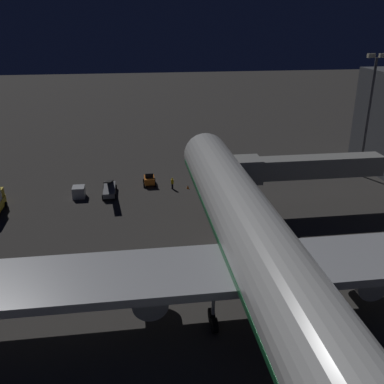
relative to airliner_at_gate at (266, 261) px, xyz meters
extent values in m
plane|color=#383533|center=(0.00, -12.48, -5.62)|extent=(320.00, 320.00, 0.00)
cylinder|color=silver|center=(0.00, -1.43, 0.12)|extent=(5.98, 54.05, 5.98)
sphere|color=silver|center=(0.00, -28.46, 0.12)|extent=(5.86, 5.86, 5.86)
cube|color=#196033|center=(0.00, -1.43, -0.33)|extent=(6.04, 51.89, 0.50)
cube|color=black|center=(0.00, -26.66, 1.17)|extent=(3.29, 1.40, 0.90)
cube|color=#B7BABF|center=(0.00, -0.82, -0.93)|extent=(49.18, 7.12, 0.70)
cylinder|color=#B7BABF|center=(-9.20, -1.82, -2.85)|extent=(2.84, 4.84, 2.84)
cylinder|color=black|center=(-9.20, -4.23, -2.85)|extent=(2.42, 0.15, 2.42)
cylinder|color=#B7BABF|center=(9.20, -1.82, -2.85)|extent=(2.84, 4.84, 2.84)
cylinder|color=black|center=(9.20, -4.23, -2.85)|extent=(2.42, 0.15, 2.42)
cylinder|color=#B7BABF|center=(0.00, -24.96, -3.34)|extent=(0.28, 0.28, 2.15)
cylinder|color=black|center=(0.00, -24.96, -5.02)|extent=(0.45, 1.20, 1.20)
cylinder|color=#B7BABF|center=(-4.20, 0.18, -3.34)|extent=(0.28, 0.28, 2.15)
cylinder|color=black|center=(-4.20, -0.47, -5.02)|extent=(0.45, 1.20, 1.20)
cylinder|color=black|center=(-4.20, 0.83, -5.02)|extent=(0.45, 1.20, 1.20)
cylinder|color=#B7BABF|center=(4.20, 0.18, -3.34)|extent=(0.28, 0.28, 2.15)
cylinder|color=black|center=(4.20, -0.47, -5.02)|extent=(0.45, 1.20, 1.20)
cylinder|color=black|center=(4.20, 0.83, -5.02)|extent=(0.45, 1.20, 1.20)
cube|color=#9E9E99|center=(-12.87, -21.34, 0.12)|extent=(17.54, 2.60, 2.50)
cube|color=#9E9E99|center=(-4.10, -21.34, 0.12)|extent=(3.20, 3.40, 3.00)
cube|color=black|center=(-2.70, -21.34, 0.12)|extent=(0.70, 3.20, 2.70)
cylinder|color=#B7BABF|center=(-5.10, -21.34, -3.38)|extent=(0.56, 0.56, 4.49)
cylinder|color=black|center=(-5.70, -21.34, -5.32)|extent=(0.25, 0.60, 0.60)
cylinder|color=black|center=(-4.50, -21.34, -5.32)|extent=(0.25, 0.60, 0.60)
cylinder|color=#59595E|center=(-25.50, -32.37, 3.36)|extent=(0.40, 0.40, 17.97)
cube|color=#F9EFC6|center=(-26.40, -32.37, 12.60)|extent=(1.10, 0.50, 0.60)
cube|color=#F9EFC6|center=(-24.60, -32.37, 12.60)|extent=(1.10, 0.50, 0.60)
cube|color=slate|center=(13.46, -29.78, -4.92)|extent=(1.60, 5.15, 0.70)
cube|color=black|center=(13.46, -29.78, -3.67)|extent=(0.90, 8.84, 3.04)
cylinder|color=black|center=(12.60, -31.59, -5.27)|extent=(0.24, 0.70, 0.70)
cylinder|color=black|center=(14.32, -31.59, -5.27)|extent=(0.24, 0.70, 0.70)
cylinder|color=black|center=(12.60, -27.98, -5.27)|extent=(0.24, 0.70, 0.70)
cylinder|color=black|center=(14.32, -27.98, -5.27)|extent=(0.24, 0.70, 0.70)
cylinder|color=black|center=(26.91, -27.27, -5.27)|extent=(0.24, 0.70, 0.70)
cube|color=orange|center=(7.69, -32.74, -4.82)|extent=(1.50, 2.41, 0.90)
cube|color=black|center=(7.69, -32.38, -4.02)|extent=(1.20, 0.20, 0.70)
cylinder|color=black|center=(6.88, -33.59, -5.27)|extent=(0.24, 0.70, 0.70)
cylinder|color=black|center=(8.50, -33.59, -5.27)|extent=(0.24, 0.70, 0.70)
cylinder|color=black|center=(6.88, -31.90, -5.27)|extent=(0.24, 0.70, 0.70)
cylinder|color=black|center=(8.50, -31.90, -5.27)|extent=(0.24, 0.70, 0.70)
cube|color=#B7BABF|center=(17.65, -29.37, -4.85)|extent=(1.65, 1.89, 1.55)
cylinder|color=black|center=(4.45, -30.68, -5.22)|extent=(0.28, 0.28, 0.81)
cylinder|color=yellow|center=(4.45, -30.68, -4.50)|extent=(0.40, 0.40, 0.62)
sphere|color=tan|center=(4.45, -30.68, -4.07)|extent=(0.24, 0.24, 0.24)
sphere|color=yellow|center=(4.45, -30.68, -4.02)|extent=(0.23, 0.23, 0.23)
cone|color=orange|center=(-2.20, -30.46, -5.35)|extent=(0.36, 0.36, 0.55)
cone|color=orange|center=(2.20, -30.46, -5.35)|extent=(0.36, 0.36, 0.55)
camera|label=1|loc=(9.93, 28.59, 17.85)|focal=40.90mm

